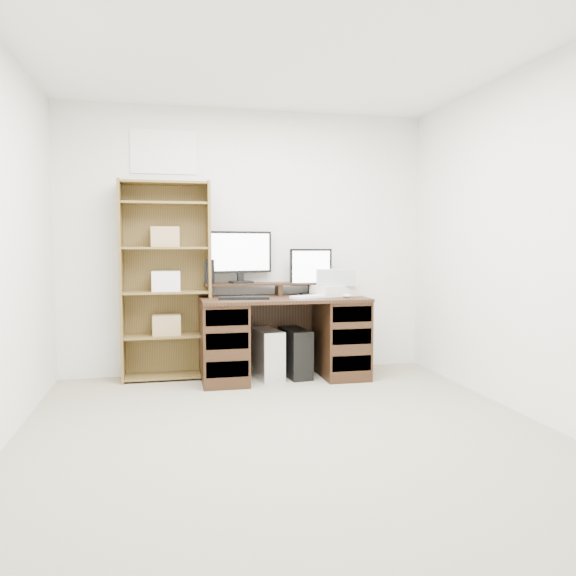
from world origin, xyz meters
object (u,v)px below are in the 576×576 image
object	(u,v)px
desk	(283,336)
printer	(335,290)
bookshelf	(166,279)
tower_silver	(267,354)
monitor_wide	(240,254)
monitor_small	(311,270)
tower_black	(296,353)

from	to	relation	value
desk	printer	bearing A→B (deg)	5.64
desk	bookshelf	size ratio (longest dim) A/B	0.83
tower_silver	bookshelf	bearing A→B (deg)	159.70
desk	tower_silver	bearing A→B (deg)	167.38
monitor_wide	desk	bearing A→B (deg)	-44.09
bookshelf	monitor_small	bearing A→B (deg)	-2.25
tower_silver	tower_black	xyz separation A→B (m)	(0.27, -0.00, -0.00)
printer	tower_silver	bearing A→B (deg)	164.89
monitor_wide	tower_silver	xyz separation A→B (m)	(0.22, -0.20, -0.92)
desk	tower_black	bearing A→B (deg)	13.35
desk	tower_silver	size ratio (longest dim) A/B	3.33
monitor_wide	tower_silver	distance (m)	0.96
tower_black	bookshelf	xyz separation A→B (m)	(-1.17, 0.18, 0.69)
monitor_small	monitor_wide	bearing A→B (deg)	176.44
monitor_wide	bookshelf	size ratio (longest dim) A/B	0.34
tower_black	bookshelf	distance (m)	1.37
printer	tower_black	size ratio (longest dim) A/B	0.84
monitor_wide	bookshelf	world-z (taller)	bookshelf
tower_silver	tower_black	size ratio (longest dim) A/B	0.96
monitor_small	printer	distance (m)	0.30
bookshelf	tower_silver	bearing A→B (deg)	-11.31
tower_black	tower_silver	bearing A→B (deg)	172.50
desk	monitor_wide	xyz separation A→B (m)	(-0.36, 0.23, 0.75)
monitor_wide	monitor_small	size ratio (longest dim) A/B	1.38
tower_silver	tower_black	world-z (taller)	tower_silver
desk	tower_black	size ratio (longest dim) A/B	3.21
desk	bookshelf	distance (m)	1.19
tower_black	desk	bearing A→B (deg)	-173.48
monitor_small	tower_black	size ratio (longest dim) A/B	0.94
monitor_wide	printer	distance (m)	0.96
printer	bookshelf	xyz separation A→B (m)	(-1.56, 0.16, 0.12)
bookshelf	monitor_wide	bearing A→B (deg)	1.58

